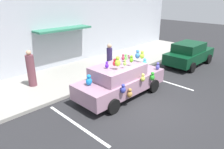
# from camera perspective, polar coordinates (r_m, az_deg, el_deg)

# --- Properties ---
(ground_plane) EXTENTS (60.00, 60.00, 0.00)m
(ground_plane) POSITION_cam_1_polar(r_m,az_deg,el_deg) (9.17, 8.28, -8.85)
(ground_plane) COLOR #262628
(sidewalk) EXTENTS (24.00, 4.00, 0.15)m
(sidewalk) POSITION_cam_1_polar(r_m,az_deg,el_deg) (12.44, -10.37, -0.36)
(sidewalk) COLOR gray
(sidewalk) RESTS_ON ground
(storefront_building) EXTENTS (24.00, 1.25, 6.40)m
(storefront_building) POSITION_cam_1_polar(r_m,az_deg,el_deg) (13.51, -16.68, 14.47)
(storefront_building) COLOR #B2B7C1
(storefront_building) RESTS_ON ground
(parking_stripe_front) EXTENTS (0.12, 3.60, 0.01)m
(parking_stripe_front) POSITION_cam_1_polar(r_m,az_deg,el_deg) (12.07, 13.59, -1.66)
(parking_stripe_front) COLOR silver
(parking_stripe_front) RESTS_ON ground
(parking_stripe_rear) EXTENTS (0.12, 3.60, 0.01)m
(parking_stripe_rear) POSITION_cam_1_polar(r_m,az_deg,el_deg) (8.14, -9.70, -13.14)
(parking_stripe_rear) COLOR silver
(parking_stripe_rear) RESTS_ON ground
(plush_covered_car) EXTENTS (4.56, 2.06, 2.14)m
(plush_covered_car) POSITION_cam_1_polar(r_m,az_deg,el_deg) (9.74, 2.31, -1.50)
(plush_covered_car) COLOR gray
(plush_covered_car) RESTS_ON ground
(parked_sedan_behind) EXTENTS (4.07, 1.90, 1.54)m
(parked_sedan_behind) POSITION_cam_1_polar(r_m,az_deg,el_deg) (15.06, 20.18, 5.30)
(parked_sedan_behind) COLOR #0A381E
(parked_sedan_behind) RESTS_ON ground
(teddy_bear_on_sidewalk) EXTENTS (0.39, 0.33, 0.75)m
(teddy_bear_on_sidewalk) POSITION_cam_1_polar(r_m,az_deg,el_deg) (13.84, 4.76, 3.96)
(teddy_bear_on_sidewalk) COLOR pink
(teddy_bear_on_sidewalk) RESTS_ON sidewalk
(pedestrian_near_shopfront) EXTENTS (0.33, 0.33, 1.71)m
(pedestrian_near_shopfront) POSITION_cam_1_polar(r_m,az_deg,el_deg) (12.41, -0.70, 4.28)
(pedestrian_near_shopfront) COLOR #322556
(pedestrian_near_shopfront) RESTS_ON sidewalk
(pedestrian_walking_past) EXTENTS (0.40, 0.40, 1.86)m
(pedestrian_walking_past) POSITION_cam_1_polar(r_m,az_deg,el_deg) (11.22, -21.12, 1.23)
(pedestrian_walking_past) COLOR brown
(pedestrian_walking_past) RESTS_ON sidewalk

